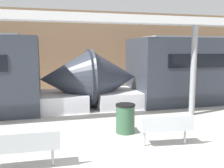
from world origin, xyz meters
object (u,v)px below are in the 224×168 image
object	(u,v)px
bench_far	(19,147)
support_column_near	(193,71)
trash_bin	(125,118)
bench_near	(166,127)

from	to	relation	value
bench_far	support_column_near	bearing A→B (deg)	29.08
bench_far	trash_bin	bearing A→B (deg)	32.91
bench_far	support_column_near	distance (m)	7.04
bench_near	support_column_near	world-z (taller)	support_column_near
trash_bin	bench_far	bearing A→B (deg)	-149.39
support_column_near	trash_bin	bearing A→B (deg)	-156.95
bench_near	bench_far	distance (m)	3.70
bench_near	trash_bin	world-z (taller)	trash_bin
trash_bin	support_column_near	xyz separation A→B (m)	(3.24, 1.38, 1.29)
bench_near	bench_far	size ratio (longest dim) A/B	0.86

